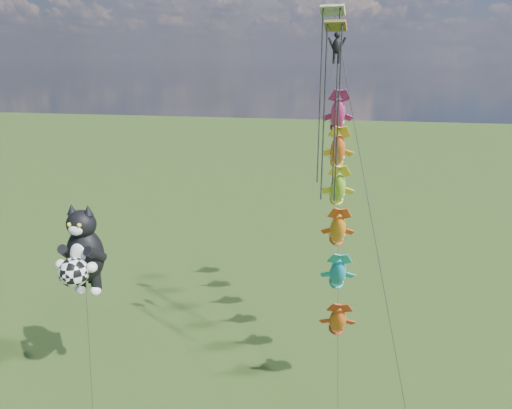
# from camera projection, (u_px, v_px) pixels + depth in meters

# --- Properties ---
(cat_kite_rig) EXTENTS (2.68, 4.17, 12.09)m
(cat_kite_rig) POSITION_uv_depth(u_px,v_px,m) (82.00, 253.00, 28.00)
(cat_kite_rig) COLOR brown
(cat_kite_rig) RESTS_ON ground
(fish_windsock_rig) EXTENTS (2.04, 15.90, 19.19)m
(fish_windsock_rig) POSITION_uv_depth(u_px,v_px,m) (338.00, 209.00, 31.15)
(fish_windsock_rig) COLOR brown
(fish_windsock_rig) RESTS_ON ground
(parafoil_rig) EXTENTS (6.55, 16.63, 22.44)m
(parafoil_rig) POSITION_uv_depth(u_px,v_px,m) (338.00, 72.00, 23.93)
(parafoil_rig) COLOR brown
(parafoil_rig) RESTS_ON ground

